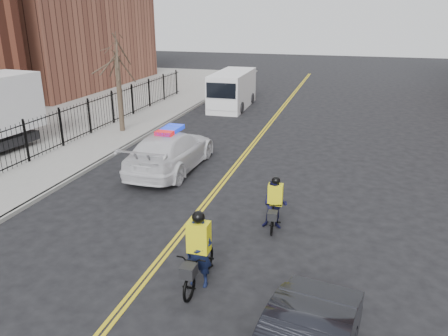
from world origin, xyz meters
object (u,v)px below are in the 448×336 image
at_px(police_cruiser, 171,151).
at_px(cyclist_near, 199,260).
at_px(cargo_van, 232,91).
at_px(cyclist_far, 275,208).

xyz_separation_m(police_cruiser, cyclist_near, (4.03, -7.73, -0.14)).
distance_m(cargo_van, cyclist_near, 21.45).
relative_size(police_cruiser, cyclist_near, 2.80).
height_order(police_cruiser, cyclist_near, cyclist_near).
bearing_deg(cargo_van, cyclist_far, -71.43).
bearing_deg(police_cruiser, cyclist_near, 118.06).
bearing_deg(cyclist_near, police_cruiser, 118.04).
relative_size(police_cruiser, cargo_van, 0.97).
bearing_deg(cargo_van, police_cruiser, -87.22).
xyz_separation_m(police_cruiser, cargo_van, (-0.90, 13.14, 0.37)).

